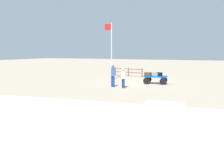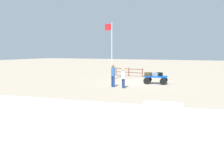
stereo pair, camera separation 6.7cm
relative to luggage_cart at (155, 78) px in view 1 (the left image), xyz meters
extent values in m
plane|color=tan|center=(1.54, -0.24, -0.50)|extent=(120.00, 120.00, 0.00)
cube|color=blue|center=(-0.02, 0.00, 0.15)|extent=(2.16, 1.30, 0.10)
cube|color=blue|center=(0.94, 0.12, 0.15)|extent=(0.21, 0.99, 0.10)
cylinder|color=black|center=(0.62, 0.63, -0.20)|extent=(0.61, 0.20, 0.60)
cylinder|color=black|center=(0.76, -0.44, -0.20)|extent=(0.61, 0.20, 0.60)
cylinder|color=black|center=(-0.80, 0.44, -0.20)|extent=(0.61, 0.20, 0.60)
cylinder|color=black|center=(-0.66, -0.63, -0.20)|extent=(0.61, 0.20, 0.60)
cube|color=black|center=(-0.29, -0.16, 0.36)|extent=(0.60, 0.45, 0.32)
cube|color=#84959D|center=(0.00, -0.04, 0.35)|extent=(0.56, 0.43, 0.30)
cube|color=#453922|center=(0.60, 0.28, 0.37)|extent=(0.64, 0.49, 0.33)
cylinder|color=navy|center=(1.62, 3.60, -0.12)|extent=(0.14, 0.14, 0.75)
cylinder|color=navy|center=(1.77, 3.47, -0.12)|extent=(0.14, 0.14, 0.75)
cylinder|color=silver|center=(1.70, 3.53, 0.55)|extent=(0.53, 0.53, 0.59)
sphere|color=tan|center=(1.70, 3.53, 0.97)|extent=(0.24, 0.24, 0.24)
cylinder|color=navy|center=(2.58, 3.38, -0.05)|extent=(0.14, 0.14, 0.89)
cylinder|color=navy|center=(2.77, 3.32, -0.05)|extent=(0.14, 0.14, 0.89)
cylinder|color=#2F60AE|center=(2.68, 3.35, 0.74)|extent=(0.38, 0.38, 0.70)
sphere|color=#83604C|center=(2.68, 3.35, 1.21)|extent=(0.23, 0.23, 0.23)
cylinder|color=white|center=(-4.03, 16.77, 0.72)|extent=(8.91, 2.68, 1.55)
cube|color=white|center=(-4.03, 16.77, 0.87)|extent=(1.89, 6.27, 0.12)
cylinder|color=silver|center=(4.65, -0.75, 2.36)|extent=(0.10, 0.10, 5.72)
cube|color=red|center=(5.08, -0.75, 4.80)|extent=(0.74, 0.19, 0.63)
cylinder|color=brown|center=(2.68, -4.83, -0.01)|extent=(0.12, 0.12, 0.98)
cylinder|color=brown|center=(4.45, -5.10, -0.01)|extent=(0.12, 0.12, 0.98)
cylinder|color=brown|center=(6.21, -5.37, -0.01)|extent=(0.12, 0.12, 0.98)
cube|color=brown|center=(4.45, -5.10, 0.34)|extent=(3.54, 0.62, 0.08)
cube|color=brown|center=(4.45, -5.10, -0.05)|extent=(3.54, 0.62, 0.08)
camera|label=1|loc=(-4.95, 20.47, 2.39)|focal=37.21mm
camera|label=2|loc=(-5.01, 20.44, 2.39)|focal=37.21mm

